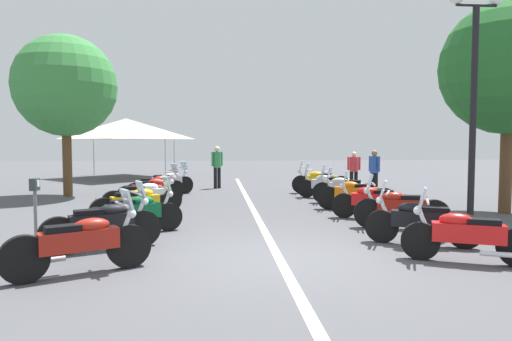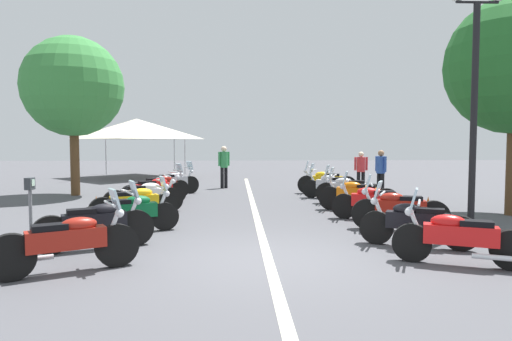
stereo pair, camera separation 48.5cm
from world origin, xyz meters
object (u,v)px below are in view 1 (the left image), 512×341
motorcycle_right_row_4 (355,194)px  traffic_cone_1 (96,210)px  motorcycle_right_row_3 (373,201)px  motorcycle_right_row_0 (466,235)px  roadside_tree_1 (509,67)px  traffic_cone_0 (426,208)px  bystander_1 (354,168)px  street_lamp_twin_globe (474,69)px  bystander_2 (217,164)px  event_tent (126,129)px  motorcycle_left_row_4 (143,197)px  roadside_tree_0 (65,86)px  motorcycle_right_row_1 (420,221)px  motorcycle_left_row_6 (157,186)px  motorcycle_right_row_7 (320,181)px  motorcycle_left_row_3 (136,204)px  motorcycle_left_row_2 (135,212)px  motorcycle_left_row_5 (151,190)px  motorcycle_right_row_6 (328,185)px  motorcycle_left_row_0 (81,243)px  motorcycle_left_row_7 (168,182)px  motorcycle_left_row_1 (104,224)px  parking_meter (35,200)px  bystander_0 (374,169)px  motorcycle_right_row_5 (345,189)px  motorcycle_right_row_2 (400,208)px

motorcycle_right_row_4 → traffic_cone_1: size_ratio=3.43×
motorcycle_right_row_3 → traffic_cone_1: bearing=16.2°
motorcycle_right_row_0 → roadside_tree_1: 7.05m
traffic_cone_0 → bystander_1: bystander_1 is taller
street_lamp_twin_globe → bystander_2: size_ratio=2.94×
motorcycle_right_row_0 → event_tent: event_tent is taller
traffic_cone_1 → traffic_cone_0: bearing=-93.1°
motorcycle_left_row_4 → roadside_tree_0: size_ratio=0.36×
motorcycle_right_row_1 → motorcycle_right_row_3: 2.95m
motorcycle_left_row_6 → motorcycle_right_row_3: bearing=-69.7°
motorcycle_right_row_7 → motorcycle_left_row_3: bearing=59.0°
motorcycle_left_row_2 → motorcycle_left_row_3: motorcycle_left_row_2 is taller
motorcycle_left_row_5 → motorcycle_right_row_6: motorcycle_right_row_6 is taller
roadside_tree_0 → roadside_tree_1: bearing=-111.2°
motorcycle_right_row_0 → traffic_cone_1: 8.21m
motorcycle_left_row_0 → motorcycle_right_row_1: size_ratio=0.99×
motorcycle_right_row_3 → bystander_1: size_ratio=1.33×
motorcycle_left_row_7 → street_lamp_twin_globe: size_ratio=0.36×
street_lamp_twin_globe → motorcycle_left_row_1: bearing=99.3°
motorcycle_right_row_1 → motorcycle_right_row_4: size_ratio=0.93×
motorcycle_right_row_6 → parking_meter: size_ratio=1.59×
bystander_0 → parking_meter: bearing=14.9°
motorcycle_left_row_2 → street_lamp_twin_globe: street_lamp_twin_globe is taller
motorcycle_right_row_0 → motorcycle_right_row_1: bearing=-59.2°
motorcycle_left_row_2 → motorcycle_right_row_3: motorcycle_right_row_3 is taller
traffic_cone_1 → roadside_tree_0: bearing=23.7°
bystander_2 → roadside_tree_0: (-2.28, 5.34, 2.87)m
motorcycle_right_row_6 → motorcycle_right_row_0: bearing=112.9°
bystander_2 → bystander_1: bearing=-135.2°
motorcycle_right_row_7 → roadside_tree_1: bearing=141.6°
motorcycle_left_row_7 → motorcycle_right_row_6: 5.77m
motorcycle_left_row_3 → event_tent: bearing=75.8°
bystander_1 → motorcycle_left_row_6: bearing=-71.3°
motorcycle_left_row_3 → roadside_tree_0: bearing=94.6°
motorcycle_left_row_4 → event_tent: 13.23m
traffic_cone_0 → bystander_2: 9.72m
motorcycle_left_row_1 → motorcycle_left_row_2: size_ratio=0.99×
motorcycle_left_row_3 → motorcycle_right_row_5: bearing=-0.0°
motorcycle_right_row_6 → motorcycle_right_row_7: motorcycle_right_row_7 is taller
motorcycle_right_row_1 → roadside_tree_0: 13.02m
motorcycle_right_row_7 → event_tent: bearing=-29.5°
motorcycle_right_row_3 → parking_meter: 7.68m
motorcycle_left_row_1 → motorcycle_right_row_2: motorcycle_left_row_1 is taller
motorcycle_left_row_0 → motorcycle_right_row_4: 8.25m
street_lamp_twin_globe → traffic_cone_1: bearing=77.7°
motorcycle_right_row_7 → bystander_1: (0.77, -1.53, 0.43)m
motorcycle_left_row_1 → roadside_tree_0: 9.79m
bystander_0 → roadside_tree_1: 5.73m
motorcycle_left_row_7 → motorcycle_right_row_5: size_ratio=0.92×
motorcycle_left_row_6 → roadside_tree_1: 11.07m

